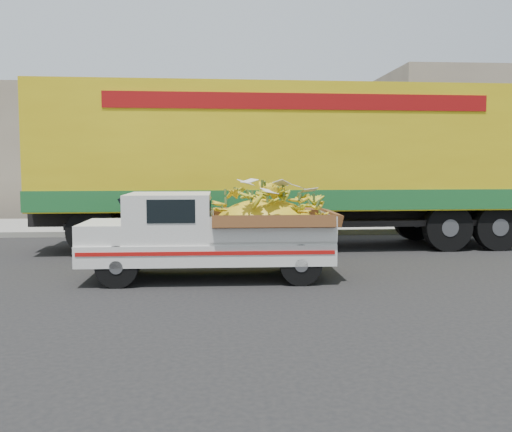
{
  "coord_description": "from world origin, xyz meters",
  "views": [
    {
      "loc": [
        -0.5,
        -10.59,
        1.95
      ],
      "look_at": [
        0.23,
        -0.15,
        1.04
      ],
      "focal_mm": 40.0,
      "sensor_mm": 36.0,
      "label": 1
    }
  ],
  "objects": [
    {
      "name": "pickup_truck",
      "position": [
        -0.32,
        -0.75,
        0.8
      ],
      "size": [
        4.26,
        1.59,
        1.49
      ],
      "rotation": [
        0.0,
        0.0,
        -0.01
      ],
      "color": "black",
      "rests_on": "ground"
    },
    {
      "name": "sidewalk",
      "position": [
        0.0,
        7.57,
        0.07
      ],
      "size": [
        60.0,
        4.0,
        0.14
      ],
      "primitive_type": "cube",
      "color": "gray",
      "rests_on": "ground"
    },
    {
      "name": "curb",
      "position": [
        0.0,
        5.47,
        0.07
      ],
      "size": [
        60.0,
        0.25,
        0.15
      ],
      "primitive_type": "cube",
      "color": "gray",
      "rests_on": "ground"
    },
    {
      "name": "ground",
      "position": [
        0.0,
        0.0,
        0.0
      ],
      "size": [
        100.0,
        100.0,
        0.0
      ],
      "primitive_type": "plane",
      "color": "black",
      "rests_on": "ground"
    },
    {
      "name": "semi_trailer",
      "position": [
        1.31,
        3.02,
        2.12
      ],
      "size": [
        12.02,
        2.86,
        3.8
      ],
      "rotation": [
        0.0,
        0.0,
        0.03
      ],
      "color": "black",
      "rests_on": "ground"
    },
    {
      "name": "building_left",
      "position": [
        -8.0,
        13.47,
        2.5
      ],
      "size": [
        18.0,
        6.0,
        5.0
      ],
      "primitive_type": "cube",
      "color": "gray",
      "rests_on": "ground"
    }
  ]
}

